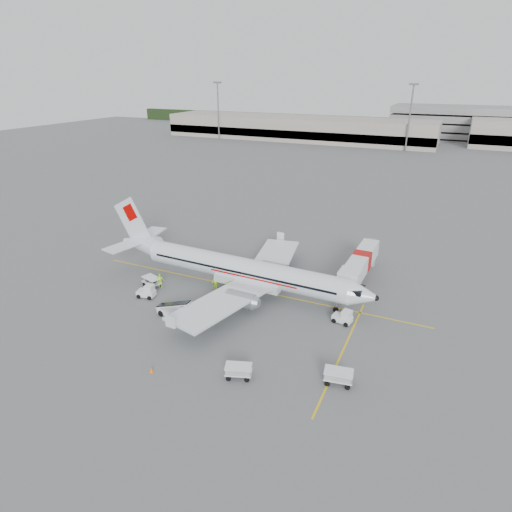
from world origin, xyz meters
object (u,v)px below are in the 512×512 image
object	(u,v)px
belt_loader	(175,305)
tug_fore	(342,316)
aircraft	(243,255)
jet_bridge	(361,267)
tug_mid	(191,320)
tug_aft	(146,291)

from	to	relation	value
belt_loader	tug_fore	distance (m)	18.56
belt_loader	aircraft	bearing A→B (deg)	68.77
aircraft	tug_fore	size ratio (longest dim) A/B	17.07
jet_bridge	tug_mid	xyz separation A→B (m)	(-14.06, -18.99, -1.10)
aircraft	tug_mid	world-z (taller)	aircraft
jet_bridge	belt_loader	bearing A→B (deg)	-131.84
jet_bridge	belt_loader	size ratio (longest dim) A/B	2.79
tug_mid	jet_bridge	bearing A→B (deg)	73.49
belt_loader	tug_aft	bearing A→B (deg)	162.91
belt_loader	tug_aft	size ratio (longest dim) A/B	2.51
aircraft	jet_bridge	xyz separation A→B (m)	(12.68, 8.91, -2.91)
tug_mid	tug_aft	bearing A→B (deg)	177.90
belt_loader	tug_mid	world-z (taller)	belt_loader
aircraft	tug_aft	world-z (taller)	aircraft
jet_bridge	belt_loader	distance (m)	24.52
tug_fore	tug_mid	world-z (taller)	tug_mid
aircraft	belt_loader	world-z (taller)	aircraft
aircraft	tug_mid	xyz separation A→B (m)	(-1.38, -10.08, -4.01)
aircraft	tug_fore	xyz separation A→B (m)	(13.15, -2.36, -4.07)
tug_fore	tug_mid	bearing A→B (deg)	-142.07
tug_fore	tug_aft	xyz separation A→B (m)	(-23.20, -4.19, 0.02)
aircraft	tug_fore	bearing A→B (deg)	-8.01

